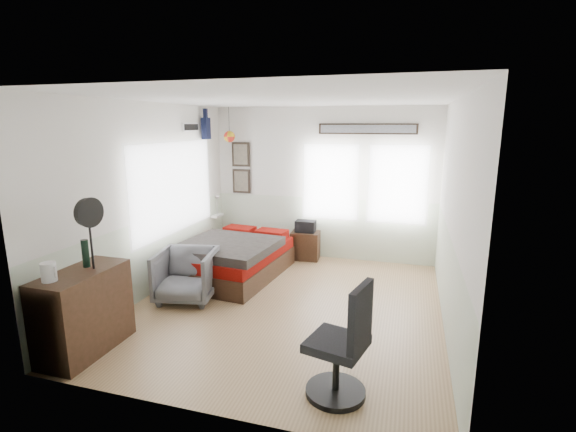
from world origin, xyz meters
name	(u,v)px	position (x,y,z in m)	size (l,w,h in m)	color
ground_plane	(287,306)	(0.00, 0.00, -0.01)	(4.00, 4.50, 0.01)	#99734D
room_shell	(285,185)	(-0.08, 0.19, 1.61)	(4.02, 4.52, 2.71)	silver
wall_decor	(258,142)	(-1.10, 1.96, 2.10)	(3.55, 1.32, 1.44)	black
bed	(234,258)	(-1.14, 0.86, 0.30)	(1.52, 2.02, 0.61)	black
dresser	(84,311)	(-1.74, -1.69, 0.45)	(0.48, 1.00, 0.90)	black
armchair	(186,275)	(-1.39, -0.19, 0.36)	(0.76, 0.78, 0.71)	slate
nightstand	(305,245)	(-0.26, 2.05, 0.25)	(0.50, 0.40, 0.50)	black
task_chair	(343,352)	(1.02, -1.70, 0.44)	(0.58, 0.58, 1.09)	black
kettle	(49,272)	(-1.81, -2.00, 0.99)	(0.17, 0.14, 0.19)	silver
bottle	(85,253)	(-1.77, -1.55, 1.05)	(0.08, 0.08, 0.30)	black
stand_fan	(89,214)	(-1.65, -1.58, 1.50)	(0.12, 0.31, 0.77)	black
black_bag	(306,226)	(-0.26, 2.05, 0.60)	(0.35, 0.23, 0.21)	black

